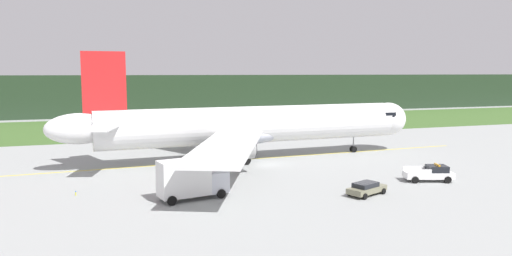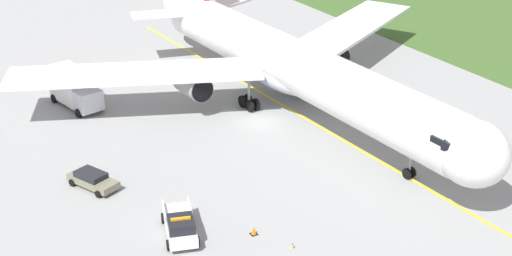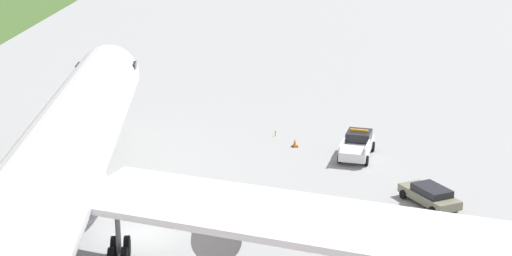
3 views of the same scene
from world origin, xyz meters
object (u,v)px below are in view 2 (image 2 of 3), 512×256
(catering_truck, at_px, (74,88))
(apron_cone, at_px, (254,231))
(ops_pickup_truck, at_px, (180,225))
(airliner, at_px, (290,65))
(staff_car, at_px, (93,179))

(catering_truck, height_order, apron_cone, catering_truck)
(ops_pickup_truck, xyz_separation_m, apron_cone, (2.53, 4.60, -0.59))
(catering_truck, bearing_deg, apron_cone, 6.89)
(airliner, bearing_deg, ops_pickup_truck, -51.66)
(ops_pickup_truck, height_order, catering_truck, catering_truck)
(catering_truck, bearing_deg, airliner, 57.41)
(ops_pickup_truck, bearing_deg, airliner, 128.34)
(ops_pickup_truck, bearing_deg, catering_truck, 177.71)
(apron_cone, bearing_deg, airliner, 140.53)
(apron_cone, bearing_deg, ops_pickup_truck, -118.77)
(airliner, relative_size, staff_car, 10.97)
(ops_pickup_truck, distance_m, catering_truck, 26.74)
(ops_pickup_truck, xyz_separation_m, staff_car, (-9.95, -2.98, -0.20))
(catering_truck, relative_size, apron_cone, 10.90)
(staff_car, bearing_deg, ops_pickup_truck, 16.69)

